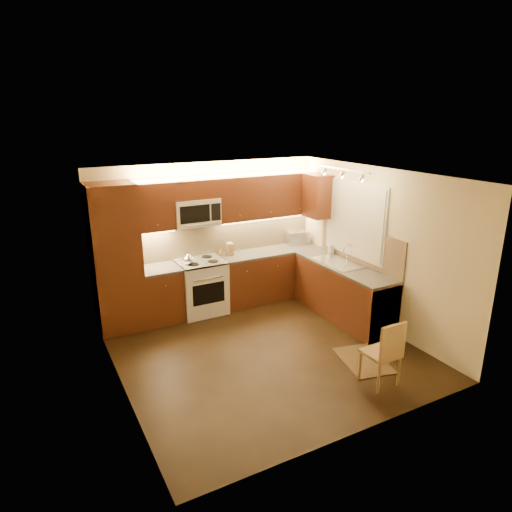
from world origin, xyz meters
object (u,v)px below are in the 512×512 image
kettle (189,258)px  knife_block (230,249)px  stove (201,287)px  soap_bottle (331,248)px  dining_chair (381,352)px  microwave (196,212)px  toaster_oven (297,237)px  sink (339,259)px

kettle → knife_block: kettle is taller
stove → soap_bottle: size_ratio=4.84×
knife_block → dining_chair: knife_block is taller
kettle → stove: bearing=34.8°
stove → microwave: size_ratio=1.21×
toaster_oven → stove: bearing=-169.5°
kettle → dining_chair: (1.41, -2.98, -0.58)m
dining_chair → kettle: bearing=114.3°
toaster_oven → kettle: bearing=-167.8°
stove → knife_block: (0.61, 0.13, 0.55)m
knife_block → dining_chair: (0.57, -3.20, -0.57)m
sink → soap_bottle: soap_bottle is taller
toaster_oven → dining_chair: 3.41m
stove → microwave: 1.27m
dining_chair → knife_block: bearing=99.1°
kettle → knife_block: (0.84, 0.22, -0.02)m
stove → kettle: bearing=-159.5°
microwave → toaster_oven: 2.14m
sink → soap_bottle: 0.56m
kettle → dining_chair: size_ratio=0.23×
stove → dining_chair: size_ratio=1.05×
microwave → toaster_oven: bearing=1.5°
stove → sink: (2.00, -1.12, 0.52)m
kettle → toaster_oven: 2.27m
kettle → microwave: bearing=57.9°
microwave → toaster_oven: (2.02, 0.05, -0.70)m
stove → sink: 2.35m
stove → soap_bottle: bearing=-15.3°
microwave → kettle: bearing=-136.3°
stove → knife_block: size_ratio=4.35×
sink → dining_chair: sink is taller
toaster_oven → soap_bottle: bearing=-70.4°
stove → sink: bearing=-29.4°
toaster_oven → sink: bearing=-85.7°
soap_bottle → dining_chair: (-1.05, -2.45, -0.56)m
microwave → knife_block: bearing=-0.1°
sink → knife_block: bearing=137.9°
knife_block → soap_bottle: bearing=-18.6°
sink → dining_chair: 2.17m
toaster_oven → knife_block: toaster_oven is taller
soap_bottle → dining_chair: soap_bottle is taller
knife_block → soap_bottle: (1.62, -0.74, -0.01)m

